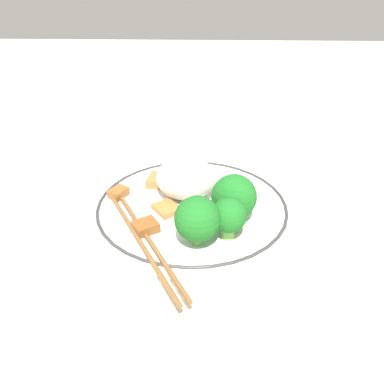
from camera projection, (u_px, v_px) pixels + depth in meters
ground_plane at (192, 214)px, 0.53m from camera, size 3.00×3.00×0.00m
plate at (192, 208)px, 0.53m from camera, size 0.27×0.27×0.02m
rice_mound at (186, 178)px, 0.53m from camera, size 0.09×0.07×0.06m
broccoli_back_left at (197, 219)px, 0.43m from camera, size 0.05×0.05×0.06m
broccoli_back_center at (229, 216)px, 0.45m from camera, size 0.04×0.04×0.05m
broccoli_back_right at (234, 197)px, 0.48m from camera, size 0.06×0.06×0.06m
meat_near_front at (198, 170)px, 0.60m from camera, size 0.04×0.04×0.01m
meat_near_left at (167, 209)px, 0.51m from camera, size 0.04×0.05×0.01m
meat_near_right at (119, 193)px, 0.54m from camera, size 0.03×0.03×0.01m
meat_near_back at (158, 180)px, 0.57m from camera, size 0.03×0.04×0.01m
meat_on_rice_edge at (197, 184)px, 0.56m from camera, size 0.04×0.04×0.01m
meat_mid_left at (146, 227)px, 0.47m from camera, size 0.04×0.04×0.01m
chopsticks at (144, 240)px, 0.45m from camera, size 0.13×0.21×0.01m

